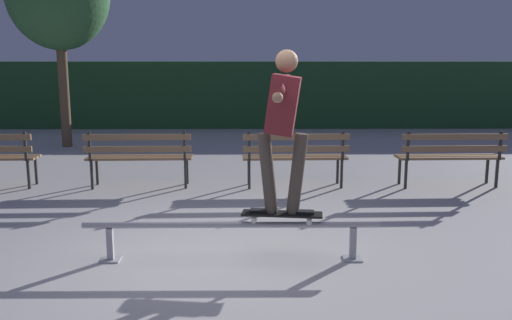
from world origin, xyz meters
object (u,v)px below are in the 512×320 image
at_px(park_bench_rightmost, 451,153).
at_px(grind_rail, 232,230).
at_px(park_bench_left_center, 139,153).
at_px(skateboard, 282,214).
at_px(park_bench_right_center, 295,153).
at_px(skateboarder, 283,118).

bearing_deg(park_bench_rightmost, grind_rail, -136.48).
bearing_deg(park_bench_left_center, grind_rail, -63.84).
xyz_separation_m(grind_rail, skateboard, (0.49, 0.00, 0.16)).
bearing_deg(park_bench_rightmost, park_bench_right_center, 180.00).
relative_size(grind_rail, park_bench_rightmost, 1.80).
height_order(skateboarder, park_bench_rightmost, skateboarder).
xyz_separation_m(grind_rail, park_bench_right_center, (0.86, 3.08, 0.23)).
distance_m(grind_rail, skateboard, 0.51).
height_order(skateboard, park_bench_rightmost, park_bench_rightmost).
xyz_separation_m(skateboarder, park_bench_left_center, (-2.00, 3.08, -0.86)).
distance_m(park_bench_right_center, park_bench_rightmost, 2.38).
xyz_separation_m(park_bench_left_center, park_bench_right_center, (2.38, 0.00, 0.00)).
distance_m(park_bench_left_center, park_bench_right_center, 2.38).
height_order(skateboarder, park_bench_right_center, skateboarder).
xyz_separation_m(grind_rail, skateboarder, (0.49, -0.00, 1.09)).
relative_size(grind_rail, park_bench_right_center, 1.80).
bearing_deg(park_bench_rightmost, skateboard, -131.80).
height_order(grind_rail, park_bench_left_center, park_bench_left_center).
distance_m(skateboard, park_bench_rightmost, 4.13).
distance_m(skateboard, skateboarder, 0.94).
relative_size(park_bench_right_center, park_bench_rightmost, 1.00).
distance_m(skateboarder, park_bench_rightmost, 4.22).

